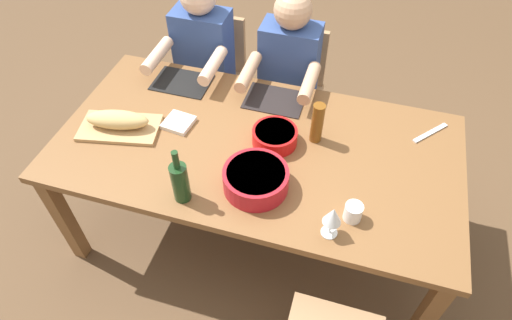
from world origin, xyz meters
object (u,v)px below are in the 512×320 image
(chair_near_right, at_px, (215,71))
(bread_loaf, at_px, (117,120))
(chair_near_center, at_px, (292,85))
(dining_table, at_px, (256,155))
(cutting_board, at_px, (120,128))
(wine_bottle, at_px, (180,181))
(diner_near_right, at_px, (202,60))
(napkin_stack, at_px, (179,123))
(beer_bottle, at_px, (317,123))
(serving_bowl_pasta, at_px, (256,178))
(diner_near_center, at_px, (287,75))
(wine_glass, at_px, (333,217))
(cup_far_left, at_px, (353,212))
(serving_bowl_salad, at_px, (275,136))

(chair_near_right, xyz_separation_m, bread_loaf, (0.15, 0.93, 0.32))
(chair_near_right, xyz_separation_m, chair_near_center, (-0.55, 0.00, 0.00))
(dining_table, xyz_separation_m, cutting_board, (0.70, 0.09, 0.08))
(bread_loaf, distance_m, wine_bottle, 0.57)
(diner_near_right, xyz_separation_m, cutting_board, (0.15, 0.74, 0.05))
(cutting_board, distance_m, napkin_stack, 0.30)
(dining_table, bearing_deg, cutting_board, 7.35)
(diner_near_right, bearing_deg, chair_near_center, -161.45)
(bread_loaf, xyz_separation_m, beer_bottle, (-0.97, -0.21, 0.04))
(chair_near_right, xyz_separation_m, serving_bowl_pasta, (-0.62, 1.09, 0.32))
(beer_bottle, relative_size, napkin_stack, 1.57)
(diner_near_right, height_order, bread_loaf, diner_near_right)
(chair_near_center, relative_size, beer_bottle, 3.86)
(diner_near_center, bearing_deg, wine_bottle, 78.35)
(diner_near_right, relative_size, cutting_board, 3.00)
(chair_near_center, height_order, diner_near_center, diner_near_center)
(cutting_board, bearing_deg, wine_glass, 164.66)
(napkin_stack, bearing_deg, wine_glass, 153.47)
(beer_bottle, relative_size, cup_far_left, 2.64)
(beer_bottle, distance_m, napkin_stack, 0.71)
(diner_near_center, bearing_deg, napkin_stack, 55.72)
(serving_bowl_salad, relative_size, serving_bowl_pasta, 0.75)
(chair_near_center, height_order, wine_glass, wine_glass)
(chair_near_right, distance_m, chair_near_center, 0.55)
(diner_near_right, relative_size, wine_bottle, 4.14)
(diner_near_center, xyz_separation_m, cutting_board, (0.70, 0.74, 0.05))
(diner_near_right, bearing_deg, dining_table, 129.95)
(diner_near_center, distance_m, napkin_stack, 0.76)
(diner_near_center, xyz_separation_m, wine_bottle, (0.22, 1.06, 0.15))
(dining_table, distance_m, napkin_stack, 0.44)
(wine_bottle, distance_m, wine_glass, 0.65)
(cup_far_left, height_order, napkin_stack, cup_far_left)
(serving_bowl_pasta, relative_size, bread_loaf, 0.92)
(cup_far_left, bearing_deg, bread_loaf, -9.82)
(napkin_stack, bearing_deg, dining_table, 176.15)
(diner_near_center, bearing_deg, diner_near_right, 0.00)
(cutting_board, bearing_deg, cup_far_left, 170.18)
(chair_near_center, xyz_separation_m, napkin_stack, (0.43, 0.81, 0.27))
(diner_near_center, bearing_deg, chair_near_center, -90.00)
(wine_bottle, bearing_deg, napkin_stack, -64.19)
(wine_bottle, bearing_deg, chair_near_right, -75.10)
(wine_bottle, relative_size, cup_far_left, 3.48)
(chair_near_right, xyz_separation_m, beer_bottle, (-0.82, 0.71, 0.37))
(bread_loaf, relative_size, cup_far_left, 3.84)
(cutting_board, bearing_deg, serving_bowl_pasta, 168.07)
(diner_near_right, relative_size, napkin_stack, 8.57)
(chair_near_center, height_order, wine_bottle, wine_bottle)
(diner_near_right, xyz_separation_m, wine_glass, (-0.98, 1.05, 0.16))
(chair_near_right, height_order, diner_near_right, diner_near_right)
(chair_near_center, xyz_separation_m, diner_near_center, (0.00, 0.18, 0.21))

